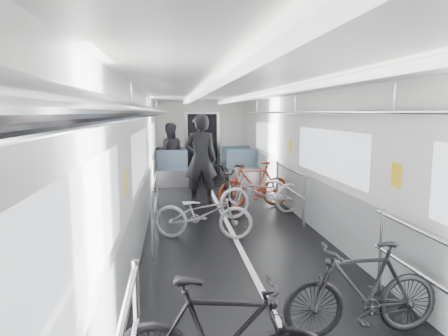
# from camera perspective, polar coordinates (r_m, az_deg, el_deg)

# --- Properties ---
(car_shell) EXTENTS (3.02, 14.01, 2.41)m
(car_shell) POSITION_cam_1_polar(r_m,az_deg,el_deg) (7.99, -0.23, 1.32)
(car_shell) COLOR black
(car_shell) RESTS_ON ground
(bike_left_far) EXTENTS (1.69, 0.88, 0.85)m
(bike_left_far) POSITION_cam_1_polar(r_m,az_deg,el_deg) (6.54, -3.01, -6.47)
(bike_left_far) COLOR #A1A1A5
(bike_left_far) RESTS_ON floor
(bike_right_near) EXTENTS (1.49, 0.43, 0.89)m
(bike_right_near) POSITION_cam_1_polar(r_m,az_deg,el_deg) (4.01, 19.13, -16.07)
(bike_right_near) COLOR black
(bike_right_near) RESTS_ON floor
(bike_right_mid) EXTENTS (1.92, 1.08, 0.96)m
(bike_right_mid) POSITION_cam_1_polar(r_m,az_deg,el_deg) (7.95, 5.52, -3.48)
(bike_right_mid) COLOR silver
(bike_right_mid) RESTS_ON floor
(bike_right_far) EXTENTS (1.71, 0.77, 0.99)m
(bike_right_far) POSITION_cam_1_polar(r_m,az_deg,el_deg) (8.63, 4.41, -2.44)
(bike_right_far) COLOR #A93514
(bike_right_far) RESTS_ON floor
(bike_aisle) EXTENTS (0.73, 1.88, 0.97)m
(bike_aisle) POSITION_cam_1_polar(r_m,az_deg,el_deg) (8.87, 0.40, -2.21)
(bike_aisle) COLOR black
(bike_aisle) RESTS_ON floor
(person_standing) EXTENTS (0.74, 0.50, 2.01)m
(person_standing) POSITION_cam_1_polar(r_m,az_deg,el_deg) (8.83, -3.38, 1.15)
(person_standing) COLOR black
(person_standing) RESTS_ON floor
(person_seated) EXTENTS (0.86, 0.67, 1.75)m
(person_seated) POSITION_cam_1_polar(r_m,az_deg,el_deg) (11.85, -7.77, 2.18)
(person_seated) COLOR #28262C
(person_seated) RESTS_ON floor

